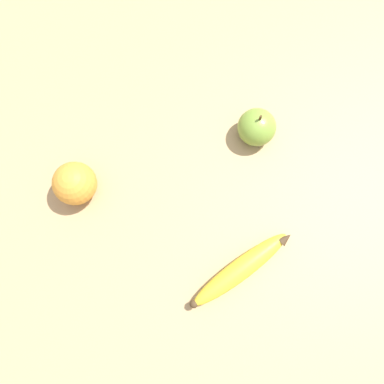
{
  "coord_description": "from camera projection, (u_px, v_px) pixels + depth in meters",
  "views": [
    {
      "loc": [
        -0.0,
        -0.06,
        0.69
      ],
      "look_at": [
        0.03,
        0.12,
        0.03
      ],
      "focal_mm": 35.0,
      "sensor_mm": 36.0,
      "label": 1
    }
  ],
  "objects": [
    {
      "name": "banana",
      "position": [
        242.0,
        268.0,
        0.66
      ],
      "size": [
        0.21,
        0.12,
        0.04
      ],
      "rotation": [
        0.0,
        0.0,
        0.44
      ],
      "color": "yellow",
      "rests_on": "ground_plane"
    },
    {
      "name": "ground_plane",
      "position": [
        186.0,
        259.0,
        0.68
      ],
      "size": [
        3.0,
        3.0,
        0.0
      ],
      "primitive_type": "plane",
      "color": "tan"
    },
    {
      "name": "orange",
      "position": [
        75.0,
        183.0,
        0.68
      ],
      "size": [
        0.08,
        0.08,
        0.08
      ],
      "color": "orange",
      "rests_on": "ground_plane"
    },
    {
      "name": "apple",
      "position": [
        257.0,
        127.0,
        0.72
      ],
      "size": [
        0.07,
        0.07,
        0.08
      ],
      "color": "olive",
      "rests_on": "ground_plane"
    }
  ]
}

